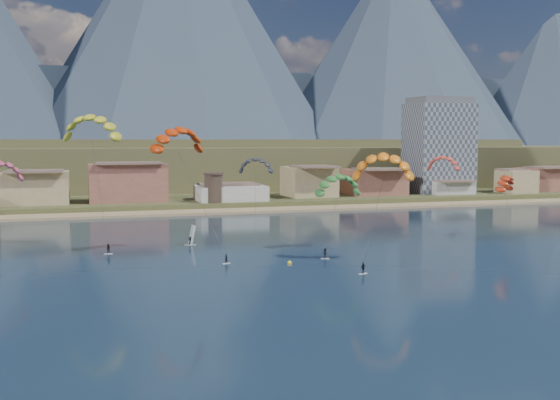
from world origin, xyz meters
name	(u,v)px	position (x,y,z in m)	size (l,w,h in m)	color
ground	(358,308)	(0.00, 0.00, 0.00)	(2400.00, 2400.00, 0.00)	#0D1E30
beach	(201,212)	(0.00, 106.00, 0.25)	(2200.00, 12.00, 0.90)	tan
land	(116,161)	(0.00, 560.00, 0.00)	(2200.00, 900.00, 4.00)	brown
foothills	(201,163)	(22.39, 232.47, 9.08)	(940.00, 210.00, 18.00)	brown
mountain_ridge	(91,38)	(-14.60, 823.65, 150.31)	(2060.00, 480.00, 400.00)	#293645
town	(47,183)	(-40.00, 122.00, 8.00)	(400.00, 24.00, 12.00)	beige
apartment_tower	(439,146)	(85.00, 128.00, 17.82)	(20.00, 16.00, 32.00)	gray
watchtower	(214,187)	(5.00, 114.00, 6.37)	(5.82, 5.82, 8.60)	#47382D
kitesurfer_red	(178,136)	(-14.71, 44.44, 20.45)	(12.06, 17.29, 24.64)	silver
kitesurfer_yellow	(92,124)	(-28.89, 56.30, 22.69)	(12.25, 14.48, 25.73)	silver
kitesurfer_orange	(383,163)	(15.97, 27.08, 16.11)	(13.79, 13.78, 20.08)	silver
kitesurfer_green	(338,182)	(13.40, 40.01, 12.16)	(11.26, 11.37, 15.86)	silver
distant_kite_dark	(256,163)	(5.92, 70.06, 14.76)	(8.63, 6.98, 17.58)	#262626
distant_kite_orange	(443,161)	(53.58, 71.89, 14.74)	(8.51, 7.95, 17.64)	#262626
distant_kite_red	(505,181)	(51.54, 44.52, 11.49)	(7.63, 7.54, 14.50)	#262626
windsurfer	(191,239)	(-11.45, 52.23, 1.19)	(2.30, 2.41, 3.76)	silver
buoy	(290,263)	(0.72, 29.05, 0.12)	(0.68, 0.68, 0.68)	yellow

